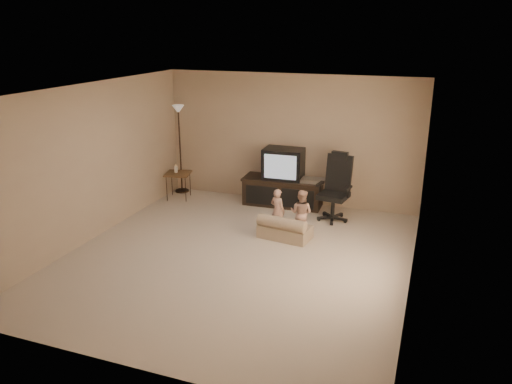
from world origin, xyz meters
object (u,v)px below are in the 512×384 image
child_sofa (284,229)px  toddler_right (301,213)px  floor_lamp (179,129)px  office_chair (335,196)px  tv_stand (284,182)px  side_table (178,174)px  toddler_left (278,211)px

child_sofa → toddler_right: 0.39m
floor_lamp → office_chair: bearing=-8.1°
office_chair → child_sofa: bearing=-108.0°
tv_stand → side_table: size_ratio=2.22×
tv_stand → child_sofa: size_ratio=1.80×
side_table → toddler_left: 2.61m
floor_lamp → child_sofa: bearing=-30.6°
office_chair → toddler_right: office_chair is taller
floor_lamp → toddler_left: 3.07m
toddler_right → office_chair: bearing=-104.7°
toddler_right → floor_lamp: bearing=-18.3°
office_chair → side_table: bearing=-172.3°
floor_lamp → side_table: bearing=-70.3°
child_sofa → toddler_right: size_ratio=1.11×
office_chair → floor_lamp: 3.49m
office_chair → side_table: office_chair is taller
toddler_left → floor_lamp: bearing=-9.7°
child_sofa → toddler_left: 0.37m
floor_lamp → toddler_right: size_ratio=2.30×
tv_stand → side_table: bearing=-173.3°
tv_stand → side_table: 2.14m
side_table → child_sofa: (2.61, -1.23, -0.35)m
toddler_left → toddler_right: toddler_right is taller
side_table → floor_lamp: (-0.14, 0.41, 0.82)m
office_chair → floor_lamp: floor_lamp is taller
floor_lamp → tv_stand: bearing=-1.5°
side_table → toddler_right: size_ratio=0.91×
tv_stand → floor_lamp: (-2.26, 0.06, 0.86)m
floor_lamp → child_sofa: 3.41m
side_table → toddler_left: toddler_left is taller
toddler_left → child_sofa: bearing=147.8°
side_table → toddler_left: (2.42, -0.99, -0.13)m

